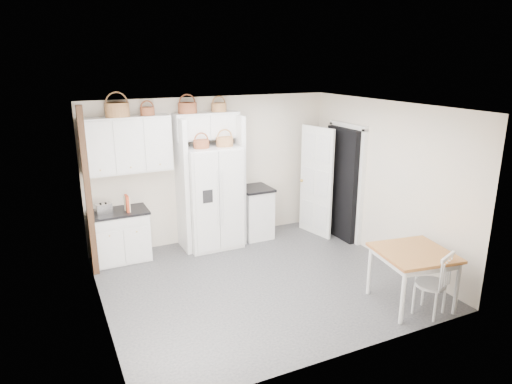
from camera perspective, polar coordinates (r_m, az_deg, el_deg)
floor at (r=7.00m, az=0.59°, el=-11.09°), size 4.50×4.50×0.00m
ceiling at (r=6.25m, az=0.66°, el=10.60°), size 4.50×4.50×0.00m
wall_back at (r=8.29m, az=-5.47°, el=2.81°), size 4.50×0.00×4.50m
wall_left at (r=5.92m, az=-19.37°, el=-3.58°), size 0.00×4.00×4.00m
wall_right at (r=7.73m, az=15.79°, el=1.28°), size 0.00×4.00×4.00m
refrigerator at (r=8.03m, az=-5.54°, el=-0.61°), size 0.93×0.75×1.80m
base_cab_left at (r=7.87m, az=-16.54°, el=-5.36°), size 0.88×0.56×0.82m
base_cab_right at (r=8.52m, az=-0.13°, el=-2.64°), size 0.52×0.62×0.91m
dining_table at (r=6.60m, az=18.86°, el=-10.09°), size 1.06×1.06×0.77m
windsor_chair at (r=6.42m, az=20.99°, el=-10.67°), size 0.52×0.50×0.85m
counter_left at (r=7.73m, az=-16.80°, el=-2.42°), size 0.92×0.59×0.04m
counter_right at (r=8.37m, az=-0.13°, el=0.45°), size 0.56×0.66×0.04m
toaster at (r=7.63m, az=-18.51°, el=-1.98°), size 0.27×0.19×0.17m
cookbook_red at (r=7.62m, az=-15.82°, el=-1.38°), size 0.04×0.18×0.27m
cookbook_cream at (r=7.63m, az=-15.81°, el=-1.45°), size 0.07×0.17×0.25m
basket_upper_b at (r=7.54m, az=-16.96°, el=9.81°), size 0.37×0.37×0.22m
basket_upper_c at (r=7.63m, az=-13.42°, el=9.80°), size 0.23×0.23×0.13m
basket_bridge_a at (r=7.79m, az=-8.57°, el=10.35°), size 0.31×0.31×0.18m
basket_bridge_b at (r=7.97m, az=-4.66°, el=10.51°), size 0.26×0.26×0.15m
basket_fridge_a at (r=7.65m, az=-6.85°, el=5.98°), size 0.26×0.26×0.14m
basket_fridge_b at (r=7.78m, az=-3.94°, el=6.30°), size 0.29×0.29×0.16m
upper_cabinet at (r=7.63m, az=-15.83°, el=5.71°), size 1.40×0.34×0.90m
bridge_cabinet at (r=7.93m, az=-6.23°, el=8.25°), size 1.12×0.34×0.45m
fridge_panel_left at (r=7.85m, az=-9.21°, el=0.78°), size 0.08×0.60×2.30m
fridge_panel_right at (r=8.18m, az=-2.35°, el=1.61°), size 0.08×0.60×2.30m
trim_post at (r=7.21m, az=-20.25°, el=-0.18°), size 0.09×0.09×2.60m
doorway_void at (r=8.49m, az=10.80°, el=1.01°), size 0.18×0.85×2.05m
door_slab at (r=8.56m, az=7.53°, el=1.28°), size 0.21×0.79×2.05m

